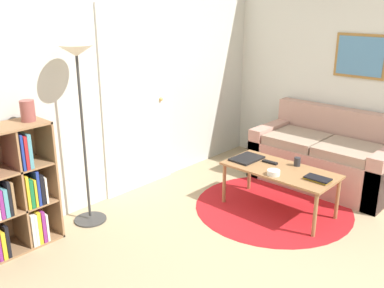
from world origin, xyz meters
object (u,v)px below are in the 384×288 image
Objects in this scene: laptop at (247,158)px; coffee_table at (280,173)px; vase_on_shelf at (28,111)px; cup at (297,162)px; bowl at (274,173)px; floor_lamp at (79,79)px; couch at (326,158)px.

coffee_table is at bearing -88.66° from laptop.
coffee_table is at bearing -34.80° from vase_on_shelf.
coffee_table is 12.60× the size of cup.
bowl is at bearing 173.03° from cup.
bowl reaches higher than coffee_table.
coffee_table is 0.40m from laptop.
floor_lamp is 1.08× the size of couch.
cup is (0.36, -0.04, 0.02)m from bowl.
laptop is 0.47m from bowl.
coffee_table is 0.22m from cup.
cup is at bearing -6.97° from bowl.
bowl is at bearing -111.66° from laptop.
laptop is (-1.00, 0.41, 0.17)m from couch.
cup is (0.18, -0.08, 0.09)m from coffee_table.
laptop is at bearing 68.34° from bowl.
couch is 3.26m from vase_on_shelf.
vase_on_shelf reaches higher than cup.
coffee_table is 0.20m from bowl.
coffee_table is at bearing 155.35° from cup.
vase_on_shelf is at bearing 170.49° from floor_lamp.
coffee_table is 8.99× the size of bowl.
floor_lamp is 13.52× the size of bowl.
floor_lamp reaches higher than bowl.
laptop is 2.75× the size of bowl.
coffee_table is at bearing 11.99° from bowl.
floor_lamp reaches higher than couch.
couch is at bearing 1.14° from bowl.
couch is at bearing 4.76° from cup.
floor_lamp is at bearing 140.68° from cup.
floor_lamp is at bearing 139.13° from coffee_table.
couch is (2.40, -1.23, -1.08)m from floor_lamp.
vase_on_shelf is (-1.86, 1.29, 0.75)m from coffee_table.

